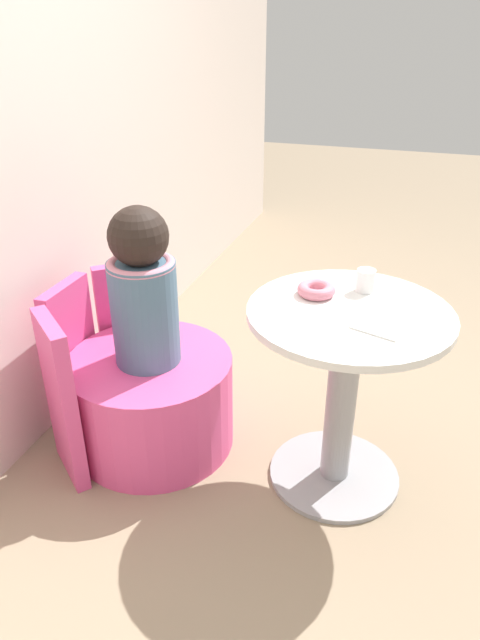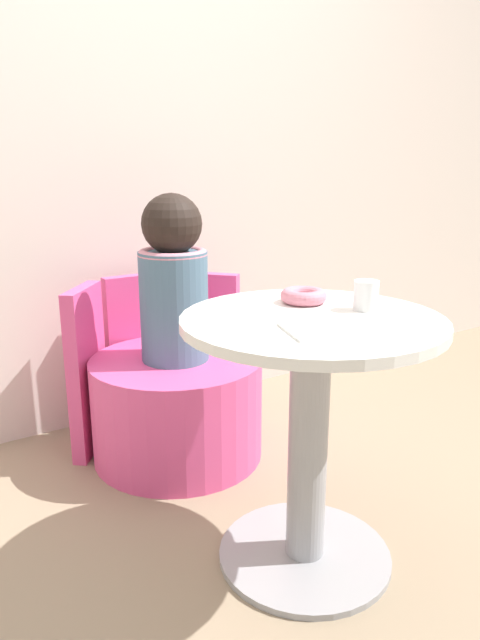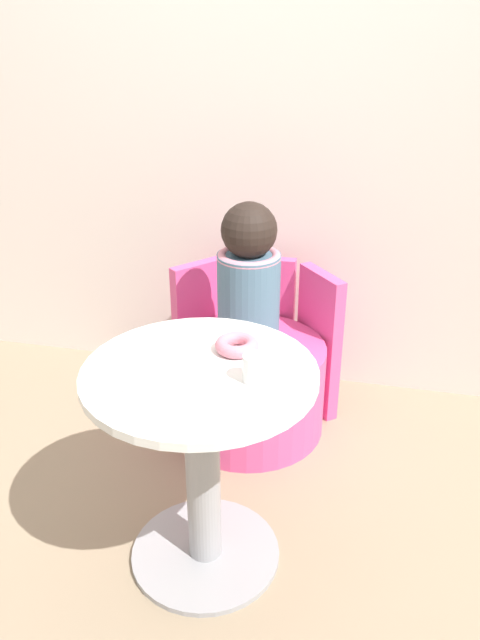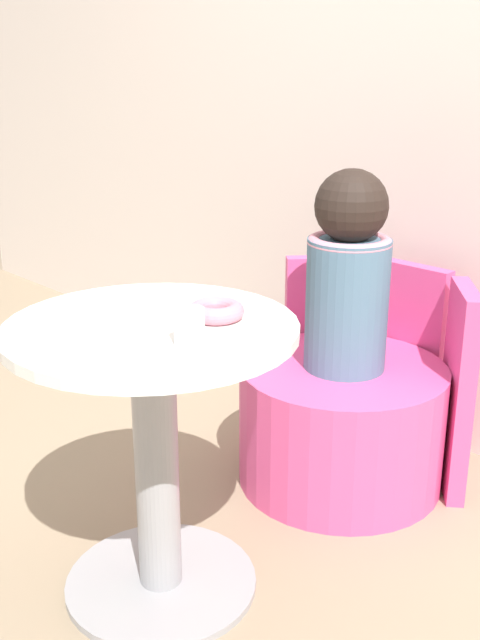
{
  "view_description": "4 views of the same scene",
  "coord_description": "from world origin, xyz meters",
  "px_view_note": "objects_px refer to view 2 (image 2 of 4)",
  "views": [
    {
      "loc": [
        -1.56,
        -0.21,
        1.47
      ],
      "look_at": [
        0.01,
        0.31,
        0.59
      ],
      "focal_mm": 32.0,
      "sensor_mm": 36.0,
      "label": 1
    },
    {
      "loc": [
        -0.85,
        -1.05,
        1.02
      ],
      "look_at": [
        0.02,
        0.27,
        0.6
      ],
      "focal_mm": 32.0,
      "sensor_mm": 36.0,
      "label": 2
    },
    {
      "loc": [
        0.45,
        -1.41,
        1.52
      ],
      "look_at": [
        0.06,
        0.31,
        0.66
      ],
      "focal_mm": 35.0,
      "sensor_mm": 36.0,
      "label": 3
    },
    {
      "loc": [
        1.25,
        -0.96,
        1.2
      ],
      "look_at": [
        -0.03,
        0.28,
        0.59
      ],
      "focal_mm": 42.0,
      "sensor_mm": 36.0,
      "label": 4
    }
  ],
  "objects_px": {
    "round_table": "(309,408)",
    "tub_chair": "(177,407)",
    "child_figure": "(173,282)",
    "donut": "(304,296)",
    "cup": "(366,295)"
  },
  "relations": [
    {
      "from": "round_table",
      "to": "tub_chair",
      "type": "xyz_separation_m",
      "value": [
        -0.02,
        0.7,
        -0.25
      ]
    },
    {
      "from": "child_figure",
      "to": "round_table",
      "type": "bearing_deg",
      "value": -88.63
    },
    {
      "from": "donut",
      "to": "child_figure",
      "type": "bearing_deg",
      "value": 98.87
    },
    {
      "from": "round_table",
      "to": "donut",
      "type": "distance_m",
      "value": 0.29
    },
    {
      "from": "round_table",
      "to": "child_figure",
      "type": "height_order",
      "value": "child_figure"
    },
    {
      "from": "tub_chair",
      "to": "donut",
      "type": "xyz_separation_m",
      "value": [
        0.09,
        -0.58,
        0.51
      ]
    },
    {
      "from": "donut",
      "to": "cup",
      "type": "distance_m",
      "value": 0.17
    },
    {
      "from": "round_table",
      "to": "tub_chair",
      "type": "bearing_deg",
      "value": 91.37
    },
    {
      "from": "round_table",
      "to": "child_figure",
      "type": "relative_size",
      "value": 1.18
    },
    {
      "from": "round_table",
      "to": "child_figure",
      "type": "bearing_deg",
      "value": 91.37
    },
    {
      "from": "donut",
      "to": "round_table",
      "type": "bearing_deg",
      "value": -120.86
    },
    {
      "from": "child_figure",
      "to": "cup",
      "type": "distance_m",
      "value": 0.75
    },
    {
      "from": "child_figure",
      "to": "cup",
      "type": "bearing_deg",
      "value": -76.71
    },
    {
      "from": "donut",
      "to": "cup",
      "type": "height_order",
      "value": "cup"
    },
    {
      "from": "round_table",
      "to": "tub_chair",
      "type": "distance_m",
      "value": 0.75
    }
  ]
}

